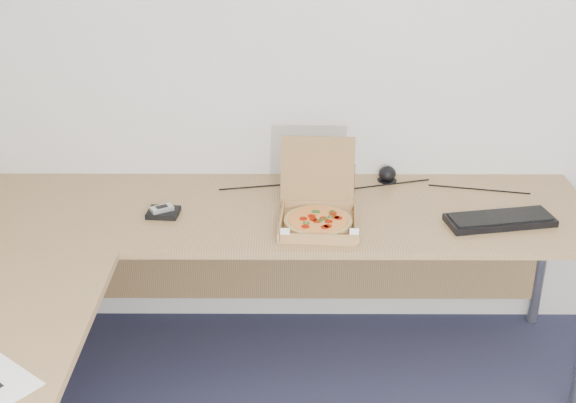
{
  "coord_description": "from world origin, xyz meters",
  "views": [
    {
      "loc": [
        -0.44,
        -1.27,
        2.03
      ],
      "look_at": [
        -0.45,
        1.28,
        0.82
      ],
      "focal_mm": 46.86,
      "sensor_mm": 36.0,
      "label": 1
    }
  ],
  "objects_px": {
    "keyboard": "(500,220)",
    "pizza_box": "(318,216)",
    "wallet": "(163,213)",
    "drinking_glass": "(347,179)",
    "desk": "(180,270)"
  },
  "relations": [
    {
      "from": "keyboard",
      "to": "pizza_box",
      "type": "bearing_deg",
      "value": 170.51
    },
    {
      "from": "wallet",
      "to": "pizza_box",
      "type": "bearing_deg",
      "value": -2.11
    },
    {
      "from": "keyboard",
      "to": "drinking_glass",
      "type": "bearing_deg",
      "value": 142.78
    },
    {
      "from": "desk",
      "to": "keyboard",
      "type": "relative_size",
      "value": 6.15
    },
    {
      "from": "pizza_box",
      "to": "wallet",
      "type": "bearing_deg",
      "value": 176.49
    },
    {
      "from": "drinking_glass",
      "to": "wallet",
      "type": "relative_size",
      "value": 1.0
    },
    {
      "from": "desk",
      "to": "pizza_box",
      "type": "distance_m",
      "value": 0.57
    },
    {
      "from": "pizza_box",
      "to": "drinking_glass",
      "type": "xyz_separation_m",
      "value": [
        0.13,
        0.3,
        0.02
      ]
    },
    {
      "from": "pizza_box",
      "to": "wallet",
      "type": "xyz_separation_m",
      "value": [
        -0.6,
        0.08,
        -0.02
      ]
    },
    {
      "from": "desk",
      "to": "keyboard",
      "type": "distance_m",
      "value": 1.22
    },
    {
      "from": "pizza_box",
      "to": "wallet",
      "type": "relative_size",
      "value": 2.79
    },
    {
      "from": "desk",
      "to": "pizza_box",
      "type": "relative_size",
      "value": 7.49
    },
    {
      "from": "drinking_glass",
      "to": "keyboard",
      "type": "bearing_deg",
      "value": -26.7
    },
    {
      "from": "desk",
      "to": "drinking_glass",
      "type": "distance_m",
      "value": 0.86
    },
    {
      "from": "drinking_glass",
      "to": "desk",
      "type": "bearing_deg",
      "value": -136.18
    }
  ]
}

